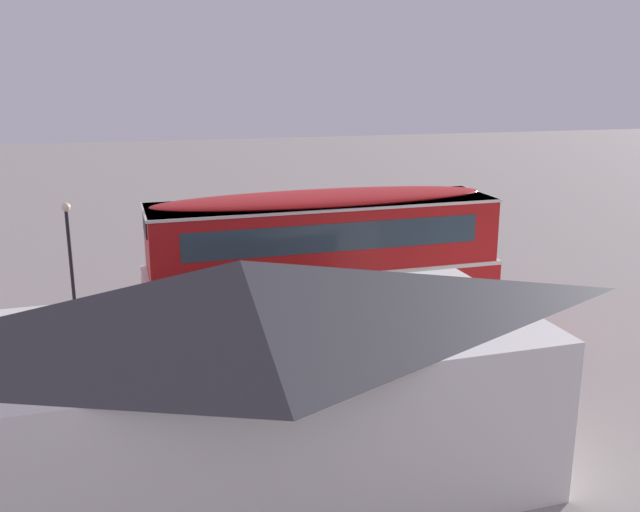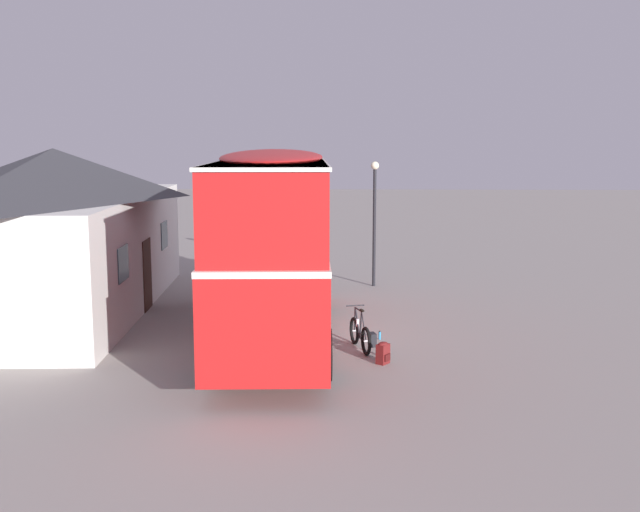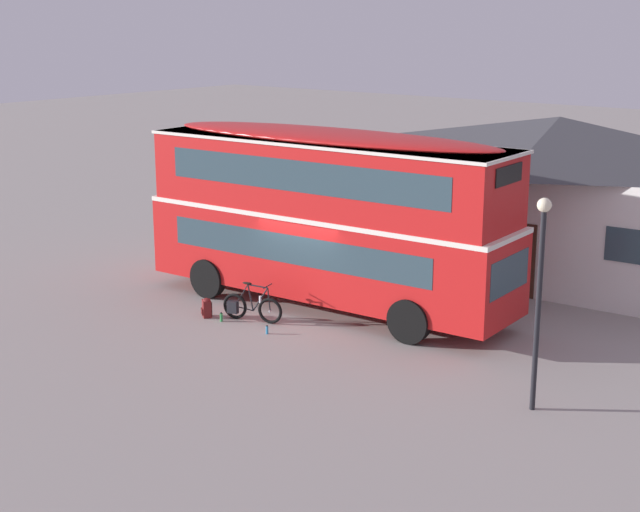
{
  "view_description": "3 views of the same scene",
  "coord_description": "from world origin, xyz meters",
  "px_view_note": "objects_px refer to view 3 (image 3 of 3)",
  "views": [
    {
      "loc": [
        4.93,
        20.61,
        8.47
      ],
      "look_at": [
        -0.48,
        -1.7,
        2.22
      ],
      "focal_mm": 40.56,
      "sensor_mm": 36.0,
      "label": 1
    },
    {
      "loc": [
        -18.63,
        -1.1,
        5.01
      ],
      "look_at": [
        -0.18,
        -0.49,
        2.19
      ],
      "focal_mm": 42.7,
      "sensor_mm": 36.0,
      "label": 2
    },
    {
      "loc": [
        14.89,
        -18.34,
        7.63
      ],
      "look_at": [
        0.96,
        -0.87,
        1.89
      ],
      "focal_mm": 52.69,
      "sensor_mm": 36.0,
      "label": 3
    }
  ],
  "objects_px": {
    "backpack_on_ground": "(207,307)",
    "water_bottle_green_metal": "(221,317)",
    "street_lamp": "(540,280)",
    "double_decker_bus": "(328,211)",
    "water_bottle_blue_sports": "(267,330)",
    "touring_bicycle": "(250,307)"
  },
  "relations": [
    {
      "from": "backpack_on_ground",
      "to": "water_bottle_green_metal",
      "type": "distance_m",
      "value": 0.57
    },
    {
      "from": "water_bottle_green_metal",
      "to": "street_lamp",
      "type": "height_order",
      "value": "street_lamp"
    },
    {
      "from": "backpack_on_ground",
      "to": "touring_bicycle",
      "type": "bearing_deg",
      "value": 22.62
    },
    {
      "from": "backpack_on_ground",
      "to": "street_lamp",
      "type": "distance_m",
      "value": 9.62
    },
    {
      "from": "water_bottle_green_metal",
      "to": "street_lamp",
      "type": "relative_size",
      "value": 0.06
    },
    {
      "from": "double_decker_bus",
      "to": "touring_bicycle",
      "type": "height_order",
      "value": "double_decker_bus"
    },
    {
      "from": "touring_bicycle",
      "to": "double_decker_bus",
      "type": "bearing_deg",
      "value": 69.1
    },
    {
      "from": "backpack_on_ground",
      "to": "water_bottle_blue_sports",
      "type": "distance_m",
      "value": 2.13
    },
    {
      "from": "touring_bicycle",
      "to": "backpack_on_ground",
      "type": "relative_size",
      "value": 3.28
    },
    {
      "from": "street_lamp",
      "to": "water_bottle_green_metal",
      "type": "bearing_deg",
      "value": 179.3
    },
    {
      "from": "touring_bicycle",
      "to": "street_lamp",
      "type": "relative_size",
      "value": 0.39
    },
    {
      "from": "double_decker_bus",
      "to": "backpack_on_ground",
      "type": "height_order",
      "value": "double_decker_bus"
    },
    {
      "from": "backpack_on_ground",
      "to": "water_bottle_green_metal",
      "type": "relative_size",
      "value": 2.11
    },
    {
      "from": "water_bottle_blue_sports",
      "to": "water_bottle_green_metal",
      "type": "bearing_deg",
      "value": -179.89
    },
    {
      "from": "backpack_on_ground",
      "to": "water_bottle_green_metal",
      "type": "bearing_deg",
      "value": -2.47
    },
    {
      "from": "touring_bicycle",
      "to": "street_lamp",
      "type": "xyz_separation_m",
      "value": [
        8.2,
        -0.59,
        2.31
      ]
    },
    {
      "from": "double_decker_bus",
      "to": "backpack_on_ground",
      "type": "bearing_deg",
      "value": -126.35
    },
    {
      "from": "double_decker_bus",
      "to": "water_bottle_green_metal",
      "type": "bearing_deg",
      "value": -117.59
    },
    {
      "from": "double_decker_bus",
      "to": "water_bottle_blue_sports",
      "type": "bearing_deg",
      "value": -86.05
    },
    {
      "from": "touring_bicycle",
      "to": "street_lamp",
      "type": "distance_m",
      "value": 8.54
    },
    {
      "from": "water_bottle_blue_sports",
      "to": "street_lamp",
      "type": "relative_size",
      "value": 0.05
    },
    {
      "from": "double_decker_bus",
      "to": "water_bottle_green_metal",
      "type": "xyz_separation_m",
      "value": [
        -1.39,
        -2.66,
        -2.53
      ]
    }
  ]
}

